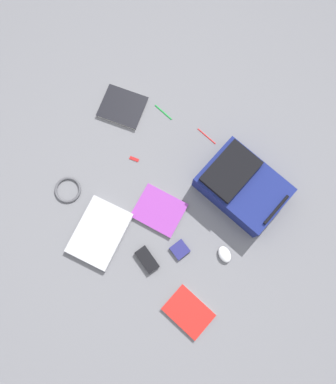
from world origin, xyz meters
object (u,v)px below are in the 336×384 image
object	(u,v)px
backpack	(242,186)
pen_blue	(163,112)
book_red	(159,210)
computer_mouse	(225,254)
book_manual	(123,107)
usb_stick	(134,159)
laptop	(100,233)
pen_black	(207,136)
power_brick	(147,260)
cable_coil	(68,190)
book_comic	(188,312)
earbud_pouch	(180,250)

from	to	relation	value
backpack	pen_blue	bearing A→B (deg)	-102.51
book_red	computer_mouse	bearing A→B (deg)	90.40
backpack	book_manual	world-z (taller)	backpack
usb_stick	pen_blue	bearing A→B (deg)	-175.56
laptop	computer_mouse	size ratio (longest dim) A/B	4.16
book_red	book_manual	distance (m)	0.66
backpack	pen_black	world-z (taller)	backpack
book_manual	power_brick	xyz separation A→B (m)	(0.64, 0.63, 0.00)
cable_coil	power_brick	world-z (taller)	power_brick
book_comic	book_red	size ratio (longest dim) A/B	0.93
book_red	pen_blue	world-z (taller)	book_red
pen_blue	earbud_pouch	distance (m)	0.81
computer_mouse	power_brick	xyz separation A→B (m)	(0.26, -0.33, -0.00)
laptop	pen_black	size ratio (longest dim) A/B	2.77
backpack	laptop	xyz separation A→B (m)	(0.65, -0.50, -0.06)
usb_stick	pen_black	bearing A→B (deg)	142.86
computer_mouse	pen_blue	size ratio (longest dim) A/B	0.70
laptop	power_brick	size ratio (longest dim) A/B	2.77
book_comic	earbud_pouch	distance (m)	0.33
computer_mouse	cable_coil	world-z (taller)	computer_mouse
backpack	pen_black	xyz separation A→B (m)	(-0.16, -0.32, -0.07)
computer_mouse	backpack	bearing A→B (deg)	-128.47
pen_blue	power_brick	bearing A→B (deg)	28.82
computer_mouse	pen_blue	world-z (taller)	computer_mouse
book_comic	pen_black	xyz separation A→B (m)	(-0.87, -0.46, -0.01)
book_manual	computer_mouse	bearing A→B (deg)	68.35
cable_coil	earbud_pouch	world-z (taller)	earbud_pouch
book_red	pen_blue	size ratio (longest dim) A/B	2.11
backpack	earbud_pouch	distance (m)	0.49
earbud_pouch	book_manual	bearing A→B (deg)	-123.70
computer_mouse	cable_coil	size ratio (longest dim) A/B	0.61
pen_black	usb_stick	distance (m)	0.44
backpack	laptop	world-z (taller)	backpack
power_brick	pen_black	xyz separation A→B (m)	(-0.78, -0.12, -0.01)
book_manual	power_brick	world-z (taller)	power_brick
laptop	usb_stick	bearing A→B (deg)	-168.61
book_comic	pen_black	size ratio (longest dim) A/B	1.88
book_manual	laptop	bearing A→B (deg)	26.26
pen_blue	earbud_pouch	bearing A→B (deg)	41.09
backpack	book_manual	xyz separation A→B (m)	(-0.02, -0.83, -0.07)
computer_mouse	power_brick	size ratio (longest dim) A/B	0.67
book_manual	pen_black	size ratio (longest dim) A/B	2.14
laptop	book_comic	size ratio (longest dim) A/B	1.47
usb_stick	book_comic	bearing A→B (deg)	54.30
backpack	book_manual	distance (m)	0.84
cable_coil	usb_stick	bearing A→B (deg)	150.78
book_manual	earbud_pouch	size ratio (longest dim) A/B	3.51
laptop	power_brick	xyz separation A→B (m)	(-0.03, 0.30, -0.00)
backpack	computer_mouse	xyz separation A→B (m)	(0.36, 0.13, -0.06)
book_manual	pen_black	xyz separation A→B (m)	(-0.13, 0.51, -0.01)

